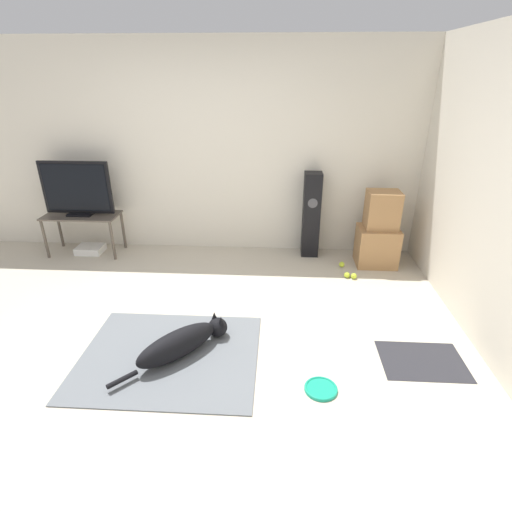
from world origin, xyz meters
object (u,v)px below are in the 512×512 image
(frisbee, at_px, (321,389))
(tennis_ball_loose_on_carpet, at_px, (342,264))
(tv, at_px, (77,189))
(tennis_ball_near_speaker, at_px, (354,276))
(tv_stand, at_px, (82,220))
(dog, at_px, (183,342))
(tennis_ball_by_boxes, at_px, (347,275))
(game_console, at_px, (90,249))
(cardboard_box_upper, at_px, (382,210))
(floor_speaker, at_px, (311,215))
(cardboard_box_lower, at_px, (377,246))

(frisbee, relative_size, tennis_ball_loose_on_carpet, 3.77)
(tv, bearing_deg, tennis_ball_near_speaker, -9.03)
(tv_stand, height_order, tv, tv)
(dog, height_order, tv_stand, tv_stand)
(tennis_ball_by_boxes, bearing_deg, game_console, 171.06)
(cardboard_box_upper, distance_m, tennis_ball_near_speaker, 0.85)
(cardboard_box_upper, relative_size, floor_speaker, 0.42)
(cardboard_box_lower, xyz_separation_m, tennis_ball_loose_on_carpet, (-0.42, -0.11, -0.20))
(dog, relative_size, tennis_ball_by_boxes, 12.83)
(floor_speaker, bearing_deg, tennis_ball_loose_on_carpet, -43.44)
(cardboard_box_upper, bearing_deg, dog, -136.39)
(frisbee, distance_m, tv, 3.77)
(tv, bearing_deg, dog, -49.19)
(dog, xyz_separation_m, cardboard_box_lower, (1.97, 1.87, 0.11))
(tennis_ball_loose_on_carpet, relative_size, game_console, 0.20)
(game_console, bearing_deg, cardboard_box_lower, -1.92)
(frisbee, relative_size, floor_speaker, 0.23)
(cardboard_box_lower, bearing_deg, tennis_ball_near_speaker, -127.83)
(tennis_ball_near_speaker, bearing_deg, cardboard_box_lower, 52.17)
(tennis_ball_loose_on_carpet, bearing_deg, dog, -131.44)
(dog, xyz_separation_m, floor_speaker, (1.18, 2.11, 0.41))
(tennis_ball_near_speaker, bearing_deg, frisbee, -106.39)
(dog, bearing_deg, floor_speaker, 60.91)
(floor_speaker, bearing_deg, game_console, -177.62)
(floor_speaker, relative_size, tv_stand, 1.16)
(tv, distance_m, tennis_ball_loose_on_carpet, 3.38)
(floor_speaker, relative_size, tennis_ball_loose_on_carpet, 16.19)
(floor_speaker, relative_size, game_console, 3.22)
(tv_stand, height_order, tennis_ball_by_boxes, tv_stand)
(cardboard_box_upper, relative_size, tennis_ball_loose_on_carpet, 6.73)
(tv, bearing_deg, frisbee, -39.48)
(cardboard_box_lower, height_order, tennis_ball_loose_on_carpet, cardboard_box_lower)
(cardboard_box_lower, bearing_deg, tv, 178.10)
(tennis_ball_by_boxes, distance_m, tennis_ball_loose_on_carpet, 0.28)
(tv_stand, height_order, tennis_ball_near_speaker, tv_stand)
(dog, height_order, tennis_ball_near_speaker, dog)
(tv, bearing_deg, tennis_ball_loose_on_carpet, -4.12)
(tv, distance_m, game_console, 0.81)
(tennis_ball_near_speaker, distance_m, tennis_ball_loose_on_carpet, 0.32)
(game_console, bearing_deg, tennis_ball_by_boxes, -8.94)
(cardboard_box_upper, height_order, floor_speaker, floor_speaker)
(dog, distance_m, game_console, 2.62)
(cardboard_box_lower, relative_size, tv_stand, 0.51)
(dog, relative_size, frisbee, 3.40)
(cardboard_box_upper, relative_size, tv_stand, 0.48)
(dog, distance_m, tv, 2.73)
(frisbee, distance_m, floor_speaker, 2.51)
(cardboard_box_upper, distance_m, tv_stand, 3.71)
(floor_speaker, xyz_separation_m, tennis_ball_near_speaker, (0.47, -0.66, -0.50))
(frisbee, xyz_separation_m, cardboard_box_lower, (0.85, 2.22, 0.22))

